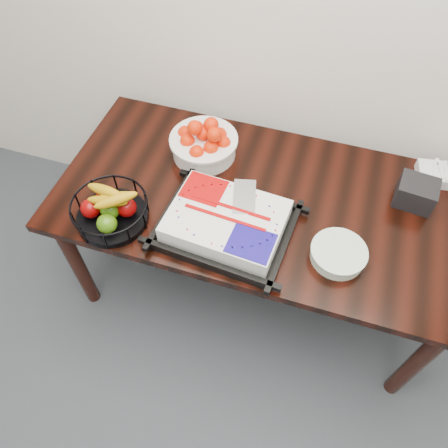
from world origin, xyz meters
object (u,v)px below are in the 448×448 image
(fruit_basket, at_px, (110,209))
(plate_stack, at_px, (338,254))
(table, at_px, (259,209))
(napkin_box, at_px, (416,193))
(cake_tray, at_px, (226,223))
(tangerine_bowl, at_px, (204,140))

(fruit_basket, bearing_deg, plate_stack, 5.90)
(table, xyz_separation_m, napkin_box, (0.64, 0.18, 0.14))
(cake_tray, xyz_separation_m, tangerine_bowl, (-0.23, 0.39, 0.04))
(cake_tray, distance_m, fruit_basket, 0.48)
(cake_tray, bearing_deg, napkin_box, 28.28)
(fruit_basket, relative_size, plate_stack, 1.43)
(cake_tray, distance_m, napkin_box, 0.82)
(cake_tray, height_order, napkin_box, napkin_box)
(table, height_order, fruit_basket, fruit_basket)
(cake_tray, bearing_deg, tangerine_bowl, 120.66)
(cake_tray, xyz_separation_m, napkin_box, (0.73, 0.39, 0.01))
(tangerine_bowl, bearing_deg, napkin_box, -0.16)
(fruit_basket, distance_m, napkin_box, 1.29)
(plate_stack, xyz_separation_m, napkin_box, (0.27, 0.39, 0.03))
(tangerine_bowl, bearing_deg, fruit_basket, -115.99)
(tangerine_bowl, height_order, plate_stack, tangerine_bowl)
(fruit_basket, xyz_separation_m, plate_stack, (0.93, 0.10, -0.04))
(fruit_basket, bearing_deg, tangerine_bowl, 64.01)
(tangerine_bowl, xyz_separation_m, plate_stack, (0.69, -0.39, -0.06))
(table, xyz_separation_m, fruit_basket, (-0.56, -0.31, 0.16))
(plate_stack, height_order, napkin_box, napkin_box)
(napkin_box, bearing_deg, fruit_basket, -157.96)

